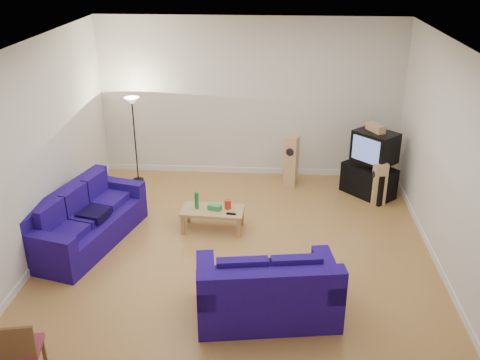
# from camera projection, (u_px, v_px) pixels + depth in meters

# --- Properties ---
(room) EXTENTS (6.01, 6.51, 3.21)m
(room) POSITION_uv_depth(u_px,v_px,m) (238.00, 163.00, 7.67)
(room) COLOR brown
(room) RESTS_ON ground
(sofa_three_seat) EXTENTS (1.51, 2.41, 0.86)m
(sofa_three_seat) POSITION_uv_depth(u_px,v_px,m) (83.00, 224.00, 8.56)
(sofa_three_seat) COLOR #170462
(sofa_three_seat) RESTS_ON ground
(sofa_loveseat) EXTENTS (1.92, 1.25, 0.90)m
(sofa_loveseat) POSITION_uv_depth(u_px,v_px,m) (267.00, 294.00, 6.81)
(sofa_loveseat) COLOR #170462
(sofa_loveseat) RESTS_ON ground
(coffee_table) EXTENTS (1.07, 0.58, 0.38)m
(coffee_table) POSITION_uv_depth(u_px,v_px,m) (213.00, 212.00, 8.92)
(coffee_table) COLOR tan
(coffee_table) RESTS_ON ground
(bottle) EXTENTS (0.09, 0.09, 0.30)m
(bottle) POSITION_uv_depth(u_px,v_px,m) (197.00, 200.00, 8.88)
(bottle) COLOR #197233
(bottle) RESTS_ON coffee_table
(tissue_box) EXTENTS (0.24, 0.17, 0.09)m
(tissue_box) POSITION_uv_depth(u_px,v_px,m) (215.00, 207.00, 8.88)
(tissue_box) COLOR green
(tissue_box) RESTS_ON coffee_table
(red_canister) EXTENTS (0.12, 0.12, 0.16)m
(red_canister) POSITION_uv_depth(u_px,v_px,m) (228.00, 204.00, 8.90)
(red_canister) COLOR red
(red_canister) RESTS_ON coffee_table
(remote) EXTENTS (0.16, 0.07, 0.02)m
(remote) POSITION_uv_depth(u_px,v_px,m) (231.00, 214.00, 8.73)
(remote) COLOR black
(remote) RESTS_ON coffee_table
(tv_stand) EXTENTS (1.05, 1.07, 0.59)m
(tv_stand) POSITION_uv_depth(u_px,v_px,m) (369.00, 180.00, 10.18)
(tv_stand) COLOR black
(tv_stand) RESTS_ON ground
(av_receiver) EXTENTS (0.58, 0.54, 0.11)m
(av_receiver) POSITION_uv_depth(u_px,v_px,m) (369.00, 163.00, 10.06)
(av_receiver) COLOR black
(av_receiver) RESTS_ON tv_stand
(television) EXTENTS (0.90, 0.91, 0.57)m
(television) POSITION_uv_depth(u_px,v_px,m) (375.00, 147.00, 9.89)
(television) COLOR black
(television) RESTS_ON av_receiver
(centre_speaker) EXTENTS (0.33, 0.43, 0.14)m
(centre_speaker) POSITION_uv_depth(u_px,v_px,m) (376.00, 128.00, 9.79)
(centre_speaker) COLOR tan
(centre_speaker) RESTS_ON television
(speaker_left) EXTENTS (0.31, 0.36, 1.03)m
(speaker_left) POSITION_uv_depth(u_px,v_px,m) (291.00, 161.00, 10.49)
(speaker_left) COLOR tan
(speaker_left) RESTS_ON ground
(speaker_right) EXTENTS (0.27, 0.22, 0.81)m
(speaker_right) POSITION_uv_depth(u_px,v_px,m) (379.00, 184.00, 9.77)
(speaker_right) COLOR tan
(speaker_right) RESTS_ON ground
(floor_lamp) EXTENTS (0.30, 0.30, 1.74)m
(floor_lamp) POSITION_uv_depth(u_px,v_px,m) (133.00, 113.00, 10.32)
(floor_lamp) COLOR black
(floor_lamp) RESTS_ON ground
(dining_chair) EXTENTS (0.47, 0.47, 0.83)m
(dining_chair) POSITION_uv_depth(u_px,v_px,m) (21.00, 348.00, 5.73)
(dining_chair) COLOR brown
(dining_chair) RESTS_ON ground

